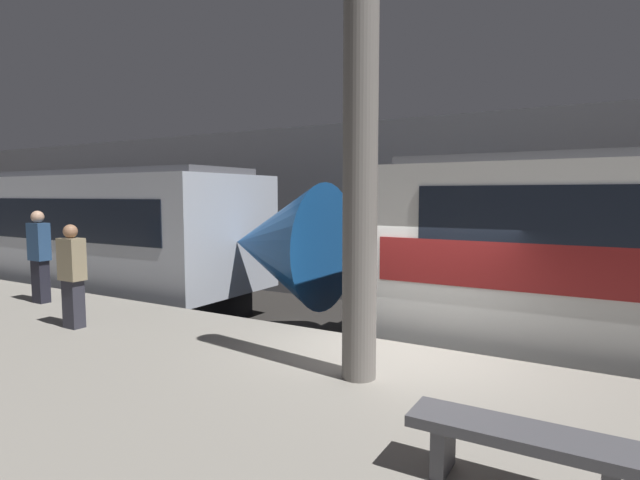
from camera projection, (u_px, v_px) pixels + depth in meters
ground_plane at (412, 411)px, 6.81m from camera, size 120.00×120.00×0.00m
platform at (312, 472)px, 4.47m from camera, size 40.00×5.34×0.94m
station_rear_barrier at (501, 216)px, 11.80m from camera, size 50.00×0.15×4.91m
support_pillar_near at (360, 187)px, 5.32m from camera, size 0.37×0.37×4.20m
train_modern at (54, 234)px, 14.05m from camera, size 16.85×3.11×3.55m
person_waiting at (72, 274)px, 7.49m from camera, size 0.38×0.24×1.57m
person_walking at (39, 254)px, 9.24m from camera, size 0.38×0.24×1.72m
platform_bench at (521, 445)px, 3.35m from camera, size 1.50×0.40×0.45m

